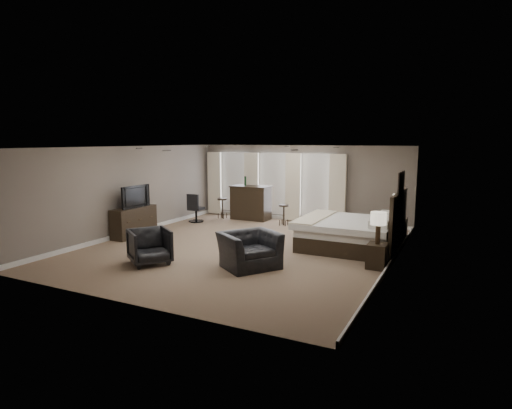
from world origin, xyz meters
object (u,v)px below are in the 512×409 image
at_px(nightstand_near, 377,256).
at_px(dresser, 134,222).
at_px(armchair_far, 150,245).
at_px(bed, 353,219).
at_px(nightstand_far, 397,229).
at_px(tv, 133,205).
at_px(desk_chair, 196,208).
at_px(lamp_far, 398,206).
at_px(armchair_near, 249,244).
at_px(bar_counter, 251,202).
at_px(bar_stool_right, 284,215).
at_px(bar_stool_left, 222,208).
at_px(lamp_near, 378,228).

distance_m(nightstand_near, dresser, 6.92).
bearing_deg(armchair_far, nightstand_near, -31.87).
bearing_deg(armchair_far, bed, -12.55).
bearing_deg(nightstand_near, nightstand_far, 90.00).
relative_size(bed, nightstand_near, 4.45).
bearing_deg(tv, desk_chair, -7.85).
relative_size(bed, lamp_far, 3.60).
bearing_deg(nightstand_near, lamp_far, 90.00).
xyz_separation_m(lamp_far, armchair_near, (-2.52, -4.09, -0.44)).
relative_size(nightstand_near, bar_counter, 0.39).
distance_m(bed, bar_stool_right, 3.45).
relative_size(armchair_near, bar_stool_right, 1.74).
xyz_separation_m(bar_stool_left, desk_chair, (-0.44, -1.00, 0.13)).
bearing_deg(dresser, bed, 13.29).
xyz_separation_m(bed, nightstand_near, (0.89, -1.45, -0.50)).
bearing_deg(bar_counter, bar_stool_left, -164.11).
bearing_deg(nightstand_near, desk_chair, 157.93).
bearing_deg(bed, bar_stool_left, 157.09).
xyz_separation_m(bed, lamp_near, (0.89, -1.45, 0.13)).
relative_size(lamp_near, lamp_far, 1.05).
bearing_deg(bed, nightstand_near, -58.46).
relative_size(bar_counter, bar_stool_right, 2.00).
distance_m(lamp_near, tv, 6.92).
height_order(nightstand_far, armchair_near, armchair_near).
distance_m(bar_stool_left, bar_stool_right, 2.47).
bearing_deg(desk_chair, armchair_near, 133.01).
relative_size(lamp_far, tv, 0.60).
bearing_deg(armchair_near, bed, 3.19).
height_order(nightstand_near, bar_stool_right, bar_stool_right).
bearing_deg(desk_chair, bar_stool_right, -167.83).
relative_size(bed, dresser, 1.63).
bearing_deg(bar_stool_right, nightstand_far, -8.74).
xyz_separation_m(lamp_near, bar_stool_left, (-6.12, 3.66, -0.53)).
height_order(lamp_far, armchair_near, lamp_far).
relative_size(bed, tv, 2.17).
xyz_separation_m(bed, bar_stool_right, (-2.77, 2.01, -0.42)).
relative_size(nightstand_far, dresser, 0.43).
relative_size(bar_stool_left, desk_chair, 0.74).
distance_m(dresser, armchair_near, 4.57).
distance_m(armchair_near, bar_counter, 5.76).
xyz_separation_m(nightstand_far, dresser, (-6.92, -2.87, 0.11)).
distance_m(bar_counter, bar_stool_left, 1.07).
bearing_deg(nightstand_near, armchair_near, -154.66).
height_order(bed, desk_chair, bed).
distance_m(nightstand_far, armchair_far, 6.73).
relative_size(lamp_far, desk_chair, 0.68).
xyz_separation_m(nightstand_far, tv, (-6.92, -2.87, 0.61)).
relative_size(armchair_near, bar_stool_left, 1.65).
bearing_deg(bar_counter, nightstand_near, -37.63).
bearing_deg(bar_stool_left, bar_counter, 15.89).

